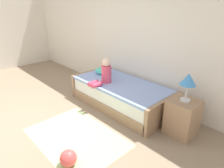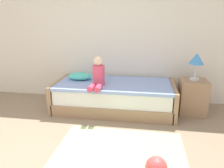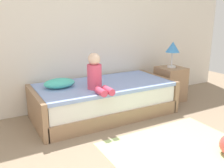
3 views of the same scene
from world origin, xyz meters
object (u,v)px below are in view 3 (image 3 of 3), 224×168
Objects in this scene: nightstand at (170,84)px; pillow at (59,83)px; table_lamp at (173,48)px; child_figure at (96,75)px; bed at (104,99)px.

nightstand is 1.36× the size of pillow.
child_figure is (-1.59, -0.26, -0.23)m from table_lamp.
child_figure reaches higher than nightstand.
nightstand reaches higher than bed.
table_lamp is 2.04m from pillow.
nightstand is at bearing 1.29° from bed.
pillow is at bearing 178.01° from nightstand.
child_figure reaches higher than pillow.
bed is 4.69× the size of table_lamp.
nightstand is 1.18× the size of child_figure.
bed is at bearing -178.71° from nightstand.
bed is 4.80× the size of pillow.
pillow is (-2.00, 0.07, -0.37)m from table_lamp.
table_lamp reaches higher than bed.
child_figure is at bearing -170.74° from nightstand.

